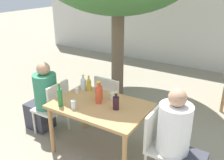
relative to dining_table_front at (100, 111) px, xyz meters
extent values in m
plane|color=gray|center=(0.00, 0.00, -0.67)|extent=(30.00, 30.00, 0.00)
cube|color=beige|center=(0.00, 4.38, 0.73)|extent=(10.00, 0.08, 2.80)
cylinder|color=brown|center=(-0.73, 1.70, 0.25)|extent=(0.25, 0.25, 1.84)
cube|color=#B27F4C|center=(0.00, 0.00, 0.07)|extent=(1.28, 0.86, 0.04)
cylinder|color=#B27F4C|center=(-0.58, -0.37, -0.31)|extent=(0.06, 0.06, 0.72)
cylinder|color=#B27F4C|center=(0.58, -0.37, -0.31)|extent=(0.06, 0.06, 0.72)
cylinder|color=#B27F4C|center=(-0.58, 0.37, -0.31)|extent=(0.06, 0.06, 0.72)
cylinder|color=#B27F4C|center=(0.58, 0.37, -0.31)|extent=(0.06, 0.06, 0.72)
cylinder|color=#B27F4C|center=(1.28, 2.15, -0.31)|extent=(0.06, 0.06, 0.72)
cube|color=beige|center=(-0.96, 0.00, -0.25)|extent=(0.44, 0.44, 0.04)
cube|color=beige|center=(-0.76, 0.00, 0.00)|extent=(0.04, 0.44, 0.45)
cylinder|color=beige|center=(-1.15, 0.19, -0.47)|extent=(0.04, 0.04, 0.41)
cylinder|color=beige|center=(-1.15, -0.19, -0.47)|extent=(0.04, 0.04, 0.41)
cylinder|color=beige|center=(-0.77, 0.19, -0.47)|extent=(0.04, 0.04, 0.41)
cylinder|color=beige|center=(-0.77, -0.19, -0.47)|extent=(0.04, 0.04, 0.41)
cube|color=beige|center=(0.96, 0.00, -0.25)|extent=(0.44, 0.44, 0.04)
cube|color=beige|center=(0.76, 0.00, 0.00)|extent=(0.04, 0.44, 0.45)
cylinder|color=beige|center=(1.15, 0.19, -0.47)|extent=(0.04, 0.04, 0.41)
cylinder|color=beige|center=(0.77, 0.19, -0.47)|extent=(0.04, 0.04, 0.41)
cube|color=beige|center=(-0.26, 0.75, -0.25)|extent=(0.44, 0.44, 0.04)
cube|color=beige|center=(-0.26, 0.55, 0.00)|extent=(0.44, 0.04, 0.45)
cylinder|color=beige|center=(-0.07, 0.94, -0.47)|extent=(0.04, 0.04, 0.41)
cylinder|color=beige|center=(-0.45, 0.94, -0.47)|extent=(0.04, 0.04, 0.41)
cylinder|color=beige|center=(-0.07, 0.56, -0.47)|extent=(0.04, 0.04, 0.41)
cylinder|color=beige|center=(-0.45, 0.56, -0.47)|extent=(0.04, 0.04, 0.41)
cube|color=#383842|center=(-1.22, 0.00, -0.45)|extent=(0.40, 0.32, 0.44)
cylinder|color=#337F5B|center=(-1.02, 0.00, 0.05)|extent=(0.36, 0.36, 0.55)
sphere|color=tan|center=(-1.02, 0.00, 0.41)|extent=(0.20, 0.20, 0.20)
cylinder|color=white|center=(1.02, 0.00, 0.07)|extent=(0.38, 0.38, 0.59)
sphere|color=tan|center=(1.02, 0.00, 0.46)|extent=(0.21, 0.21, 0.21)
cylinder|color=#287A38|center=(-0.43, -0.31, 0.21)|extent=(0.06, 0.06, 0.24)
cylinder|color=#287A38|center=(-0.43, -0.31, 0.37)|extent=(0.03, 0.03, 0.08)
cylinder|color=gold|center=(-0.43, -0.31, 0.42)|extent=(0.03, 0.03, 0.01)
cylinder|color=#DB4C2D|center=(-0.04, 0.02, 0.20)|extent=(0.08, 0.08, 0.22)
cylinder|color=#DB4C2D|center=(-0.04, 0.02, 0.35)|extent=(0.03, 0.03, 0.08)
cylinder|color=gold|center=(-0.04, 0.02, 0.40)|extent=(0.04, 0.04, 0.01)
cylinder|color=#DB4C2D|center=(-0.10, 0.14, 0.19)|extent=(0.08, 0.08, 0.19)
cylinder|color=#DB4C2D|center=(-0.10, 0.14, 0.32)|extent=(0.03, 0.03, 0.07)
cylinder|color=gold|center=(-0.10, 0.14, 0.36)|extent=(0.04, 0.04, 0.01)
cylinder|color=gold|center=(-0.39, 0.28, 0.18)|extent=(0.07, 0.07, 0.17)
cylinder|color=gold|center=(-0.39, 0.28, 0.29)|extent=(0.03, 0.03, 0.06)
cylinder|color=gold|center=(-0.39, 0.28, 0.33)|extent=(0.03, 0.03, 0.01)
cylinder|color=#331923|center=(0.24, 0.00, 0.18)|extent=(0.08, 0.08, 0.17)
cylinder|color=#331923|center=(0.24, 0.00, 0.29)|extent=(0.03, 0.03, 0.06)
cylinder|color=gold|center=(0.24, 0.00, 0.33)|extent=(0.04, 0.04, 0.01)
cylinder|color=silver|center=(-0.48, 0.26, 0.18)|extent=(0.08, 0.08, 0.17)
cylinder|color=silver|center=(-0.48, 0.26, 0.29)|extent=(0.03, 0.03, 0.06)
cylinder|color=gold|center=(-0.48, 0.26, 0.33)|extent=(0.04, 0.04, 0.01)
cylinder|color=silver|center=(-0.23, -0.28, 0.15)|extent=(0.06, 0.06, 0.12)
cylinder|color=silver|center=(-0.49, 0.12, 0.13)|extent=(0.06, 0.06, 0.08)
cylinder|color=white|center=(0.06, 0.22, 0.15)|extent=(0.06, 0.06, 0.11)
camera|label=1|loc=(1.69, -2.45, 1.66)|focal=40.00mm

